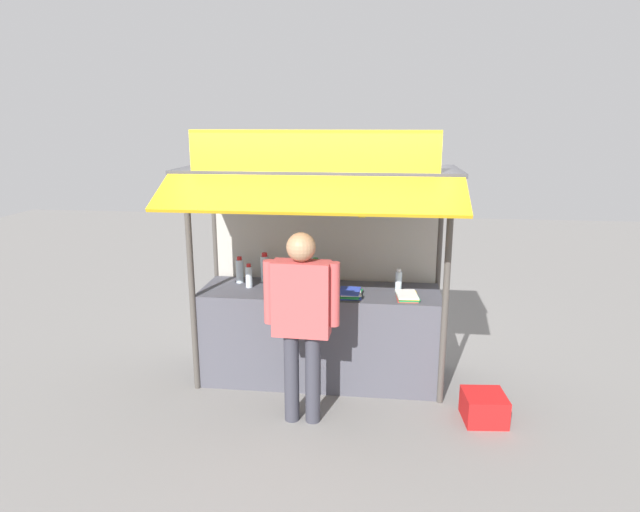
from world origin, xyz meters
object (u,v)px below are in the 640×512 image
(water_bottle_front_left, at_px, (265,268))
(water_bottle_right, at_px, (316,273))
(magazine_stack_left, at_px, (350,293))
(vendor_person, at_px, (302,311))
(banana_bunch_inner_left, at_px, (336,207))
(banana_bunch_inner_right, at_px, (244,204))
(banana_bunch_leftmost, at_px, (362,209))
(water_bottle_center, at_px, (249,276))
(water_bottle_back_right, at_px, (302,275))
(banana_bunch_rightmost, at_px, (405,208))
(magazine_stack_far_left, at_px, (284,291))
(water_bottle_mid_right, at_px, (240,271))
(magazine_stack_far_right, at_px, (316,288))
(plastic_crate, at_px, (484,407))
(water_bottle_rear_center, at_px, (398,281))
(magazine_stack_mid_left, at_px, (407,296))

(water_bottle_front_left, relative_size, water_bottle_right, 1.07)
(magazine_stack_left, xyz_separation_m, vendor_person, (-0.37, -0.69, 0.05))
(banana_bunch_inner_left, distance_m, vendor_person, 0.95)
(banana_bunch_inner_right, bearing_deg, banana_bunch_leftmost, -0.03)
(water_bottle_front_left, relative_size, banana_bunch_inner_right, 1.31)
(water_bottle_center, xyz_separation_m, water_bottle_back_right, (0.53, 0.04, 0.02))
(banana_bunch_rightmost, bearing_deg, vendor_person, -156.23)
(banana_bunch_inner_left, bearing_deg, magazine_stack_far_left, 156.38)
(water_bottle_mid_right, bearing_deg, water_bottle_right, -1.10)
(magazine_stack_far_right, distance_m, magazine_stack_left, 0.36)
(banana_bunch_rightmost, bearing_deg, plastic_crate, -13.78)
(water_bottle_mid_right, bearing_deg, magazine_stack_left, -14.90)
(water_bottle_front_left, relative_size, water_bottle_back_right, 1.11)
(banana_bunch_leftmost, height_order, banana_bunch_inner_left, same)
(water_bottle_right, relative_size, magazine_stack_left, 0.96)
(water_bottle_mid_right, bearing_deg, banana_bunch_inner_right, -69.41)
(magazine_stack_far_left, bearing_deg, vendor_person, -65.94)
(banana_bunch_leftmost, distance_m, banana_bunch_inner_left, 0.23)
(water_bottle_right, distance_m, banana_bunch_inner_right, 1.15)
(banana_bunch_rightmost, bearing_deg, magazine_stack_far_right, 154.36)
(water_bottle_center, height_order, magazine_stack_left, water_bottle_center)
(water_bottle_rear_center, relative_size, magazine_stack_mid_left, 0.71)
(banana_bunch_inner_right, bearing_deg, water_bottle_back_right, 49.70)
(water_bottle_back_right, xyz_separation_m, banana_bunch_inner_left, (0.39, -0.51, 0.78))
(water_bottle_right, distance_m, magazine_stack_left, 0.49)
(water_bottle_mid_right, xyz_separation_m, banana_bunch_inner_right, (0.23, -0.62, 0.80))
(water_bottle_front_left, height_order, magazine_stack_far_left, water_bottle_front_left)
(water_bottle_front_left, bearing_deg, water_bottle_center, -120.22)
(water_bottle_rear_center, bearing_deg, plastic_crate, -41.86)
(water_bottle_center, distance_m, water_bottle_back_right, 0.53)
(water_bottle_rear_center, xyz_separation_m, banana_bunch_inner_left, (-0.58, -0.51, 0.81))
(water_bottle_center, height_order, magazine_stack_mid_left, water_bottle_center)
(water_bottle_mid_right, relative_size, banana_bunch_inner_right, 1.16)
(water_bottle_center, bearing_deg, banana_bunch_leftmost, -22.39)
(water_bottle_mid_right, bearing_deg, magazine_stack_mid_left, -10.61)
(water_bottle_back_right, relative_size, magazine_stack_far_left, 0.87)
(magazine_stack_mid_left, bearing_deg, magazine_stack_far_right, 173.97)
(water_bottle_rear_center, relative_size, banana_bunch_leftmost, 0.87)
(water_bottle_mid_right, bearing_deg, banana_bunch_inner_left, -30.55)
(water_bottle_center, relative_size, water_bottle_mid_right, 0.88)
(banana_bunch_leftmost, relative_size, banana_bunch_inner_left, 1.03)
(water_bottle_rear_center, relative_size, water_bottle_right, 0.79)
(water_bottle_back_right, bearing_deg, water_bottle_right, 36.63)
(magazine_stack_far_left, xyz_separation_m, vendor_person, (0.27, -0.60, 0.03))
(water_bottle_back_right, height_order, magazine_stack_mid_left, water_bottle_back_right)
(magazine_stack_far_right, relative_size, banana_bunch_inner_right, 1.27)
(magazine_stack_far_left, xyz_separation_m, magazine_stack_mid_left, (1.18, 0.07, -0.02))
(water_bottle_front_left, xyz_separation_m, water_bottle_mid_right, (-0.26, -0.05, -0.02))
(banana_bunch_leftmost, height_order, banana_bunch_rightmost, same)
(water_bottle_mid_right, distance_m, banana_bunch_leftmost, 1.62)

